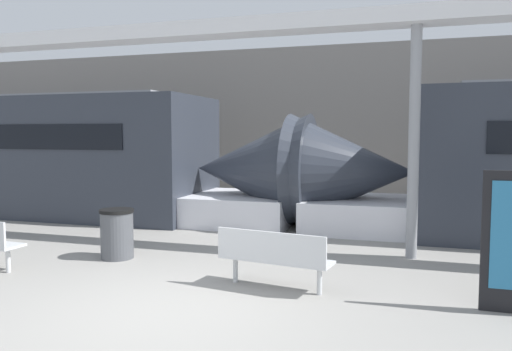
% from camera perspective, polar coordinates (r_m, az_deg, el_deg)
% --- Properties ---
extents(ground_plane, '(60.00, 60.00, 0.00)m').
position_cam_1_polar(ground_plane, '(6.39, -10.67, -15.00)').
color(ground_plane, gray).
extents(station_wall, '(56.00, 0.20, 5.00)m').
position_cam_1_polar(station_wall, '(16.43, 7.19, 5.88)').
color(station_wall, gray).
rests_on(station_wall, ground_plane).
extents(bench_near, '(1.66, 0.70, 0.83)m').
position_cam_1_polar(bench_near, '(6.96, 1.99, -9.06)').
color(bench_near, silver).
rests_on(bench_near, ground_plane).
extents(trash_bin, '(0.58, 0.58, 0.86)m').
position_cam_1_polar(trash_bin, '(9.03, -15.60, -6.41)').
color(trash_bin, '#4C4F54').
rests_on(trash_bin, ground_plane).
extents(support_column_near, '(0.19, 0.19, 3.99)m').
position_cam_1_polar(support_column_near, '(8.96, 17.60, 3.52)').
color(support_column_near, gray).
rests_on(support_column_near, ground_plane).
extents(canopy_beam, '(28.00, 0.60, 0.28)m').
position_cam_1_polar(canopy_beam, '(9.18, 17.94, 16.97)').
color(canopy_beam, silver).
rests_on(canopy_beam, support_column_near).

